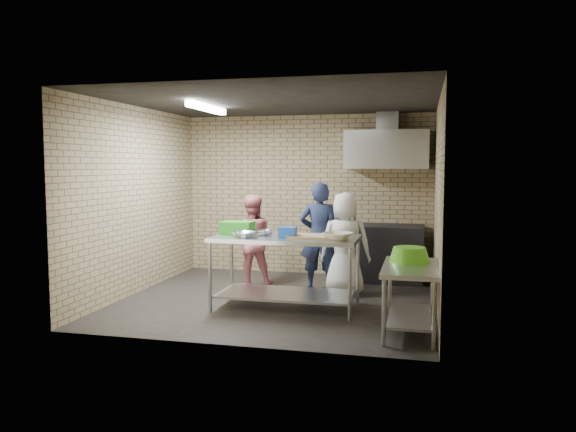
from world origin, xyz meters
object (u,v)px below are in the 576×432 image
object	(u,v)px
man_navy	(319,236)
blue_tub	(288,232)
green_crate	(237,228)
green_basin	(409,254)
woman_pink	(251,241)
prep_table	(286,272)
bottle_red	(391,154)
side_counter	(410,299)
woman_white	(345,244)
stove	(385,253)

from	to	relation	value
man_navy	blue_tub	bearing A→B (deg)	77.04
green_crate	green_basin	size ratio (longest dim) A/B	0.90
woman_pink	prep_table	bearing A→B (deg)	106.20
green_basin	bottle_red	world-z (taller)	bottle_red
blue_tub	bottle_red	world-z (taller)	bottle_red
woman_pink	green_basin	bearing A→B (deg)	126.17
blue_tub	woman_pink	bearing A→B (deg)	125.02
prep_table	blue_tub	distance (m)	0.55
green_crate	man_navy	world-z (taller)	man_navy
side_counter	woman_white	size ratio (longest dim) A/B	0.81
green_basin	man_navy	distance (m)	2.11
bottle_red	man_navy	size ratio (longest dim) A/B	0.11
stove	woman_white	size ratio (longest dim) A/B	0.81
side_counter	prep_table	bearing A→B (deg)	155.16
side_counter	woman_white	world-z (taller)	woman_white
man_navy	woman_pink	distance (m)	1.07
blue_tub	bottle_red	bearing A→B (deg)	64.06
bottle_red	woman_white	size ratio (longest dim) A/B	0.12
prep_table	side_counter	xyz separation A→B (m)	(1.59, -0.74, -0.09)
side_counter	bottle_red	world-z (taller)	bottle_red
green_crate	woman_pink	distance (m)	1.09
man_navy	prep_table	bearing A→B (deg)	73.90
green_crate	blue_tub	world-z (taller)	green_crate
stove	woman_white	xyz separation A→B (m)	(-0.49, -1.10, 0.29)
side_counter	man_navy	xyz separation A→B (m)	(-1.36, 1.88, 0.43)
stove	green_basin	xyz separation A→B (m)	(0.43, -2.50, 0.38)
bottle_red	woman_white	xyz separation A→B (m)	(-0.54, -1.34, -1.29)
green_crate	blue_tub	size ratio (longest dim) A/B	2.00
green_basin	side_counter	bearing A→B (deg)	-85.43
blue_tub	bottle_red	xyz separation A→B (m)	(1.14, 2.35, 1.03)
prep_table	green_basin	size ratio (longest dim) A/B	4.07
stove	green_basin	bearing A→B (deg)	-80.24
prep_table	stove	xyz separation A→B (m)	(1.14, 2.01, -0.02)
side_counter	blue_tub	distance (m)	1.79
green_crate	green_basin	xyz separation A→B (m)	(2.27, -0.61, -0.18)
green_basin	woman_pink	distance (m)	2.91
side_counter	bottle_red	xyz separation A→B (m)	(-0.40, 2.99, 1.65)
blue_tub	man_navy	size ratio (longest dim) A/B	0.13
blue_tub	man_navy	distance (m)	1.27
man_navy	stove	bearing A→B (deg)	-141.06
prep_table	stove	size ratio (longest dim) A/B	1.56
side_counter	stove	world-z (taller)	stove
bottle_red	woman_pink	world-z (taller)	bottle_red
prep_table	side_counter	bearing A→B (deg)	-24.84
woman_pink	blue_tub	bearing A→B (deg)	105.54
green_basin	bottle_red	bearing A→B (deg)	97.90
blue_tub	man_navy	world-z (taller)	man_navy
prep_table	woman_pink	xyz separation A→B (m)	(-0.83, 1.15, 0.24)
side_counter	woman_pink	world-z (taller)	woman_pink
green_crate	prep_table	bearing A→B (deg)	-9.73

